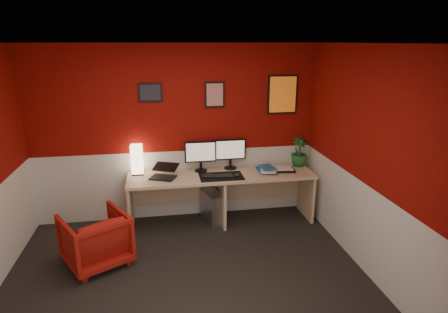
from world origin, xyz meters
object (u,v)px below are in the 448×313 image
(laptop, at_px, (163,171))
(pc_tower, at_px, (212,207))
(monitor_left, at_px, (201,152))
(monitor_right, at_px, (230,149))
(desk, at_px, (222,198))
(zen_tray, at_px, (282,170))
(potted_plant, at_px, (299,152))
(armchair, at_px, (96,239))
(shoji_lamp, at_px, (137,160))

(laptop, height_order, pc_tower, laptop)
(monitor_left, distance_m, monitor_right, 0.44)
(desk, relative_size, zen_tray, 7.43)
(zen_tray, height_order, potted_plant, potted_plant)
(zen_tray, height_order, armchair, zen_tray)
(shoji_lamp, distance_m, laptop, 0.43)
(pc_tower, bearing_deg, laptop, 170.68)
(laptop, xyz_separation_m, zen_tray, (1.69, 0.03, -0.09))
(desk, bearing_deg, monitor_left, 145.15)
(desk, relative_size, monitor_right, 4.48)
(laptop, bearing_deg, potted_plant, 29.77)
(shoji_lamp, relative_size, armchair, 0.58)
(desk, relative_size, laptop, 7.88)
(zen_tray, bearing_deg, monitor_right, 162.63)
(laptop, relative_size, potted_plant, 0.76)
(laptop, distance_m, monitor_left, 0.61)
(monitor_right, relative_size, armchair, 0.84)
(monitor_left, distance_m, pc_tower, 0.82)
(pc_tower, bearing_deg, zen_tray, -15.33)
(monitor_right, bearing_deg, zen_tray, -17.37)
(shoji_lamp, bearing_deg, monitor_right, 0.81)
(armchair, bearing_deg, monitor_left, -172.63)
(desk, height_order, armchair, desk)
(desk, xyz_separation_m, monitor_left, (-0.27, 0.19, 0.66))
(desk, xyz_separation_m, laptop, (-0.81, -0.02, 0.47))
(desk, relative_size, armchair, 3.76)
(desk, height_order, monitor_right, monitor_right)
(laptop, bearing_deg, monitor_left, 44.99)
(shoji_lamp, bearing_deg, desk, -10.50)
(laptop, height_order, potted_plant, potted_plant)
(shoji_lamp, xyz_separation_m, laptop, (0.34, -0.24, -0.09))
(desk, xyz_separation_m, pc_tower, (-0.13, 0.03, -0.14))
(desk, bearing_deg, zen_tray, 0.61)
(shoji_lamp, xyz_separation_m, armchair, (-0.47, -1.04, -0.61))
(zen_tray, xyz_separation_m, potted_plant, (0.32, 0.18, 0.20))
(desk, xyz_separation_m, zen_tray, (0.88, 0.01, 0.38))
(laptop, relative_size, zen_tray, 0.94)
(laptop, xyz_separation_m, armchair, (-0.81, -0.80, -0.52))
(monitor_right, bearing_deg, monitor_left, -174.01)
(monitor_right, distance_m, pc_tower, 0.87)
(zen_tray, xyz_separation_m, armchair, (-2.50, -0.83, -0.43))
(shoji_lamp, bearing_deg, monitor_left, -1.75)
(desk, distance_m, armchair, 1.82)
(laptop, distance_m, potted_plant, 2.02)
(shoji_lamp, height_order, laptop, shoji_lamp)
(monitor_right, xyz_separation_m, pc_tower, (-0.30, -0.20, -0.80))
(desk, height_order, laptop, laptop)
(zen_tray, bearing_deg, monitor_left, 171.23)
(laptop, height_order, monitor_left, monitor_left)
(shoji_lamp, xyz_separation_m, monitor_left, (0.89, -0.03, 0.09))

